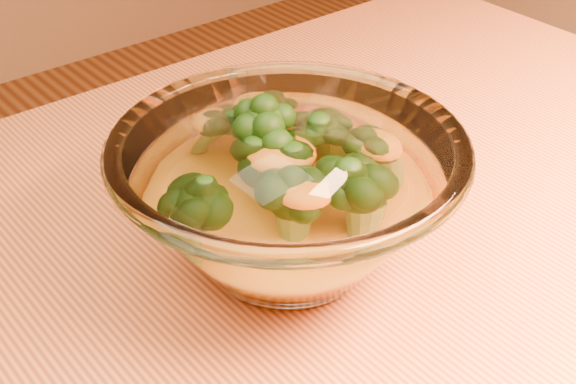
% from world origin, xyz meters
% --- Properties ---
extents(glass_bowl, '(0.23, 0.23, 0.10)m').
position_xyz_m(glass_bowl, '(0.11, 0.08, 0.80)').
color(glass_bowl, white).
rests_on(glass_bowl, table).
extents(cheese_sauce, '(0.13, 0.13, 0.04)m').
position_xyz_m(cheese_sauce, '(0.11, 0.08, 0.78)').
color(cheese_sauce, orange).
rests_on(cheese_sauce, glass_bowl).
extents(broccoli_heap, '(0.16, 0.16, 0.08)m').
position_xyz_m(broccoli_heap, '(0.12, 0.09, 0.82)').
color(broccoli_heap, black).
rests_on(broccoli_heap, cheese_sauce).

